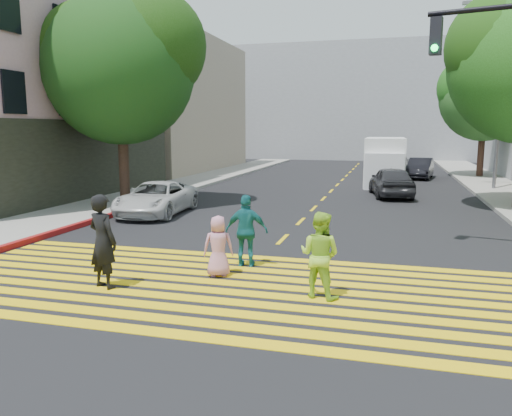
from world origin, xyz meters
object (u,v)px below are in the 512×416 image
at_px(pedestrian_man, 103,241).
at_px(dark_car_near, 391,181).
at_px(pedestrian_woman, 320,255).
at_px(white_van, 384,163).
at_px(white_sedan, 156,198).
at_px(silver_car, 398,163).
at_px(tree_left, 122,61).
at_px(pedestrian_extra, 247,231).
at_px(tree_right_far, 486,92).
at_px(pedestrian_child, 218,246).
at_px(dark_car_parked, 420,168).

relative_size(pedestrian_man, dark_car_near, 0.45).
xyz_separation_m(pedestrian_woman, white_van, (0.84, 20.46, 0.45)).
bearing_deg(dark_car_near, white_van, -94.76).
relative_size(white_sedan, silver_car, 1.03).
xyz_separation_m(tree_left, pedestrian_man, (5.22, -10.12, -4.99)).
relative_size(tree_left, pedestrian_woman, 5.26).
xyz_separation_m(white_sedan, silver_car, (9.02, 22.99, 0.01)).
height_order(pedestrian_man, white_van, white_van).
bearing_deg(pedestrian_extra, pedestrian_woman, 132.02).
xyz_separation_m(pedestrian_woman, white_sedan, (-7.33, 7.83, -0.22)).
bearing_deg(tree_right_far, white_van, -136.04).
distance_m(tree_left, dark_car_near, 13.37).
xyz_separation_m(pedestrian_child, dark_car_parked, (5.40, 24.31, -0.01)).
bearing_deg(white_sedan, dark_car_near, 37.71).
distance_m(dark_car_near, white_van, 5.11).
distance_m(tree_left, white_sedan, 6.03).
relative_size(silver_car, dark_car_parked, 1.06).
xyz_separation_m(pedestrian_extra, white_van, (2.82, 18.71, 0.43)).
bearing_deg(silver_car, tree_right_far, 147.02).
bearing_deg(pedestrian_child, silver_car, -116.15).
distance_m(tree_left, tree_right_far, 23.56).
relative_size(tree_right_far, pedestrian_child, 6.08).
bearing_deg(dark_car_near, pedestrian_child, 66.54).
bearing_deg(white_sedan, tree_right_far, 48.71).
bearing_deg(white_sedan, dark_car_parked, 55.36).
xyz_separation_m(tree_left, white_van, (10.39, 10.92, -4.68)).
bearing_deg(dark_car_parked, pedestrian_man, -97.60).
bearing_deg(tree_right_far, dark_car_near, -117.43).
bearing_deg(pedestrian_man, white_van, -84.41).
bearing_deg(tree_left, pedestrian_man, -62.73).
distance_m(tree_right_far, dark_car_parked, 6.39).
xyz_separation_m(pedestrian_child, white_van, (3.19, 19.65, 0.61)).
bearing_deg(silver_car, tree_left, 69.48).
bearing_deg(tree_right_far, tree_left, -134.46).
height_order(pedestrian_man, dark_car_parked, pedestrian_man).
height_order(silver_car, dark_car_parked, dark_car_parked).
bearing_deg(tree_left, pedestrian_woman, -44.98).
xyz_separation_m(pedestrian_man, dark_car_parked, (7.39, 25.71, -0.30)).
distance_m(pedestrian_man, dark_car_parked, 26.75).
distance_m(pedestrian_extra, dark_car_near, 14.03).
xyz_separation_m(tree_left, dark_car_near, (10.81, 5.86, -5.23)).
bearing_deg(pedestrian_man, pedestrian_woman, -152.99).
relative_size(tree_right_far, pedestrian_man, 4.25).
bearing_deg(dark_car_parked, white_van, -106.93).
xyz_separation_m(pedestrian_woman, dark_car_near, (1.27, 15.40, -0.11)).
bearing_deg(pedestrian_man, dark_car_near, -89.90).
height_order(tree_left, pedestrian_woman, tree_left).
relative_size(tree_left, white_van, 1.53).
bearing_deg(tree_left, dark_car_parked, 51.04).
relative_size(tree_right_far, silver_car, 1.91).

